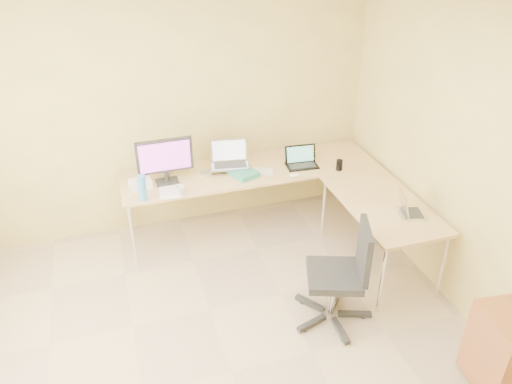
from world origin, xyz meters
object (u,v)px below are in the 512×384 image
object	(u,v)px
laptop_center	(230,155)
cabinet	(506,352)
laptop_return	(413,205)
desk_main	(251,199)
office_chair	(335,272)
water_bottle	(142,188)
desk_return	(378,234)
laptop_black	(302,157)
keyboard	(251,171)
mug	(180,190)
monitor	(165,161)
desk_fan	(165,159)

from	to	relation	value
laptop_center	cabinet	size ratio (longest dim) A/B	0.60
laptop_return	cabinet	xyz separation A→B (m)	(0.01, -1.30, -0.47)
desk_main	office_chair	world-z (taller)	office_chair
water_bottle	desk_return	bearing A→B (deg)	-18.49
laptop_black	keyboard	xyz separation A→B (m)	(-0.54, 0.04, -0.09)
desk_main	desk_return	world-z (taller)	same
mug	desk_main	bearing A→B (deg)	20.75
desk_main	monitor	distance (m)	1.05
laptop_return	mug	bearing A→B (deg)	77.98
desk_return	monitor	bearing A→B (deg)	152.18
laptop_black	mug	size ratio (longest dim) A/B	3.49
office_chair	laptop_center	bearing A→B (deg)	125.84
laptop_center	laptop_return	distance (m)	1.85
laptop_black	laptop_return	size ratio (longest dim) A/B	1.14
monitor	cabinet	bearing A→B (deg)	-52.76
keyboard	office_chair	size ratio (longest dim) A/B	0.48
laptop_black	mug	bearing A→B (deg)	-166.89
laptop_center	office_chair	size ratio (longest dim) A/B	0.40
mug	desk_return	bearing A→B (deg)	-21.76
desk_return	mug	size ratio (longest dim) A/B	13.92
desk_main	monitor	world-z (taller)	monitor
desk_main	mug	xyz separation A→B (m)	(-0.79, -0.30, 0.41)
cabinet	laptop_black	bearing A→B (deg)	110.72
desk_fan	office_chair	distance (m)	2.09
desk_main	desk_return	bearing A→B (deg)	-45.73
desk_return	cabinet	bearing A→B (deg)	-84.51
laptop_return	desk_fan	bearing A→B (deg)	68.16
office_chair	cabinet	bearing A→B (deg)	-30.54
desk_main	water_bottle	size ratio (longest dim) A/B	10.34
desk_return	office_chair	bearing A→B (deg)	-143.54
keyboard	mug	distance (m)	0.81
desk_fan	keyboard	bearing A→B (deg)	-8.93
keyboard	laptop_black	bearing A→B (deg)	18.06
laptop_center	desk_main	bearing A→B (deg)	-0.17
laptop_center	mug	distance (m)	0.68
keyboard	laptop_return	distance (m)	1.64
desk_main	keyboard	distance (m)	0.38
desk_return	laptop_return	size ratio (longest dim) A/B	4.54
water_bottle	office_chair	bearing A→B (deg)	-41.71
laptop_center	keyboard	bearing A→B (deg)	-18.03
mug	cabinet	world-z (taller)	mug
monitor	water_bottle	xyz separation A→B (m)	(-0.26, -0.27, -0.10)
desk_return	desk_main	bearing A→B (deg)	134.27
monitor	keyboard	xyz separation A→B (m)	(0.85, -0.04, -0.22)
desk_return	keyboard	size ratio (longest dim) A/B	2.85
desk_main	keyboard	xyz separation A→B (m)	(-0.01, -0.06, 0.38)
laptop_return	laptop_center	bearing A→B (deg)	60.42
keyboard	water_bottle	bearing A→B (deg)	-145.68
cabinet	water_bottle	bearing A→B (deg)	141.96
desk_main	monitor	bearing A→B (deg)	-178.14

